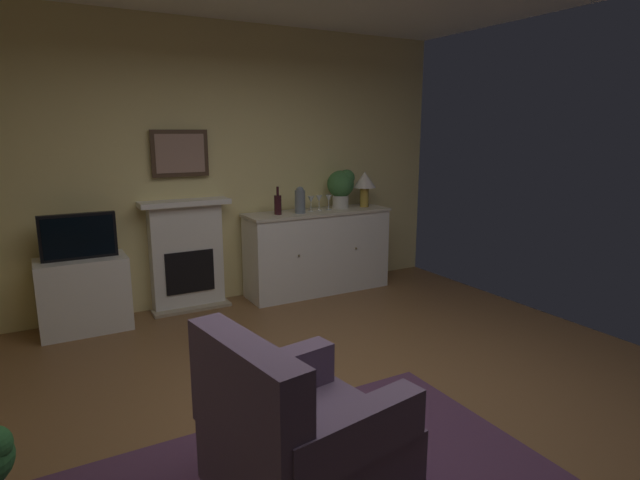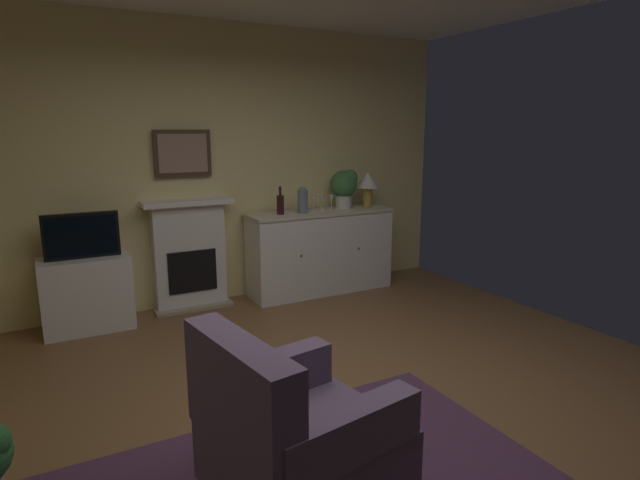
% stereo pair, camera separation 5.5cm
% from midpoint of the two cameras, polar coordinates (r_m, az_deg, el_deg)
% --- Properties ---
extents(ground_plane, '(5.27, 5.43, 0.10)m').
position_cam_midpoint_polar(ground_plane, '(3.48, 4.01, -19.47)').
color(ground_plane, brown).
rests_on(ground_plane, ground).
extents(wall_rear, '(5.27, 0.06, 2.82)m').
position_cam_midpoint_polar(wall_rear, '(5.42, -11.67, 8.04)').
color(wall_rear, '#EAD68C').
rests_on(wall_rear, ground_plane).
extents(fireplace_unit, '(0.87, 0.30, 1.10)m').
position_cam_midpoint_polar(fireplace_unit, '(5.32, -14.82, -1.57)').
color(fireplace_unit, white).
rests_on(fireplace_unit, ground_plane).
extents(framed_picture, '(0.55, 0.04, 0.45)m').
position_cam_midpoint_polar(framed_picture, '(5.23, -15.54, 9.23)').
color(framed_picture, '#473323').
extents(sideboard_cabinet, '(1.63, 0.49, 0.91)m').
position_cam_midpoint_polar(sideboard_cabinet, '(5.68, -0.53, -1.26)').
color(sideboard_cabinet, white).
rests_on(sideboard_cabinet, ground_plane).
extents(table_lamp, '(0.26, 0.26, 0.40)m').
position_cam_midpoint_polar(table_lamp, '(5.87, 4.69, 6.39)').
color(table_lamp, '#B79338').
rests_on(table_lamp, sideboard_cabinet).
extents(wine_bottle, '(0.08, 0.08, 0.29)m').
position_cam_midpoint_polar(wine_bottle, '(5.35, -4.99, 3.97)').
color(wine_bottle, '#331419').
rests_on(wine_bottle, sideboard_cabinet).
extents(wine_glass_left, '(0.07, 0.07, 0.16)m').
position_cam_midpoint_polar(wine_glass_left, '(5.54, -1.29, 4.44)').
color(wine_glass_left, silver).
rests_on(wine_glass_left, sideboard_cabinet).
extents(wine_glass_center, '(0.07, 0.07, 0.16)m').
position_cam_midpoint_polar(wine_glass_center, '(5.61, -0.39, 4.54)').
color(wine_glass_center, silver).
rests_on(wine_glass_center, sideboard_cabinet).
extents(wine_glass_right, '(0.07, 0.07, 0.16)m').
position_cam_midpoint_polar(wine_glass_right, '(5.65, 0.68, 4.59)').
color(wine_glass_right, silver).
rests_on(wine_glass_right, sideboard_cabinet).
extents(vase_decorative, '(0.11, 0.11, 0.28)m').
position_cam_midpoint_polar(vase_decorative, '(5.42, -2.52, 4.45)').
color(vase_decorative, slate).
rests_on(vase_decorative, sideboard_cabinet).
extents(tv_cabinet, '(0.75, 0.42, 0.67)m').
position_cam_midpoint_polar(tv_cabinet, '(5.07, -24.94, -5.50)').
color(tv_cabinet, white).
rests_on(tv_cabinet, ground_plane).
extents(tv_set, '(0.62, 0.07, 0.40)m').
position_cam_midpoint_polar(tv_set, '(4.93, -25.47, 0.36)').
color(tv_set, black).
rests_on(tv_set, tv_cabinet).
extents(potted_plant_small, '(0.30, 0.30, 0.43)m').
position_cam_midpoint_polar(potted_plant_small, '(5.76, 2.12, 6.08)').
color(potted_plant_small, beige).
rests_on(potted_plant_small, sideboard_cabinet).
extents(armchair, '(0.92, 0.88, 0.92)m').
position_cam_midpoint_polar(armchair, '(2.55, -3.13, -20.88)').
color(armchair, '#604C66').
rests_on(armchair, ground_plane).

